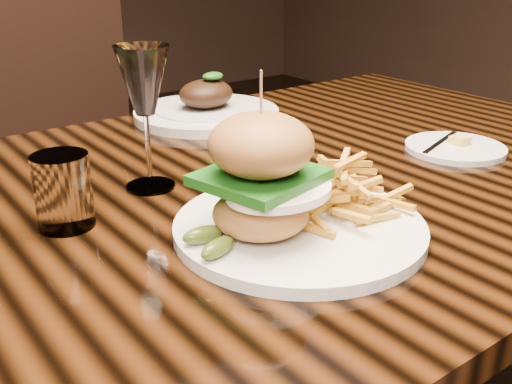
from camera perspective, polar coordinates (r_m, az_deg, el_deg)
dining_table at (r=0.90m, az=-3.07°, el=-4.11°), size 1.60×0.90×0.75m
burger_plate at (r=0.71m, az=3.85°, el=-0.16°), size 0.31×0.31×0.21m
side_saucer at (r=1.08m, az=18.43°, el=4.04°), size 0.17×0.17×0.02m
ramekin at (r=0.84m, az=1.70°, el=0.62°), size 0.07×0.07×0.03m
wine_glass at (r=0.84m, az=-10.66°, el=9.96°), size 0.08×0.08×0.20m
water_tumbler at (r=0.77m, az=-17.89°, el=0.07°), size 0.07×0.07×0.09m
far_dish at (r=1.23m, az=-4.73°, el=7.84°), size 0.29×0.29×0.09m
chair_far at (r=1.74m, az=-16.56°, el=3.52°), size 0.51×0.51×0.95m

